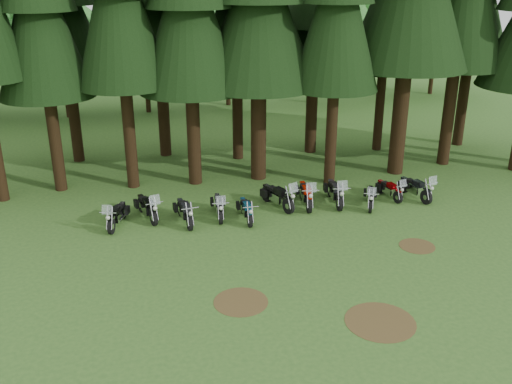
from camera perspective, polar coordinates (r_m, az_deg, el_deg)
ground at (r=21.27m, az=5.50°, el=-7.15°), size 120.00×120.00×0.00m
pine_back_4 at (r=32.58m, az=5.96°, el=18.04°), size 4.94×4.94×13.78m
decid_2 at (r=43.09m, az=-18.56°, el=13.50°), size 6.72×6.53×8.40m
decid_3 at (r=43.26m, az=-10.71°, el=13.65°), size 6.12×5.95×7.65m
decid_4 at (r=45.06m, az=-2.50°, el=14.11°), size 5.93×5.76×7.41m
decid_5 at (r=45.87m, az=6.25°, el=16.48°), size 8.45×8.21×10.56m
decid_6 at (r=49.55m, az=13.23°, el=15.23°), size 7.06×6.86×8.82m
decid_7 at (r=51.40m, az=18.27°, el=16.10°), size 8.44×8.20×10.55m
dirt_patch_0 at (r=18.95m, az=-1.53°, el=-10.92°), size 1.80×1.80×0.01m
dirt_patch_1 at (r=23.30m, az=15.80°, el=-5.22°), size 1.40×1.40×0.01m
dirt_patch_2 at (r=18.41m, az=12.31°, el=-12.56°), size 2.20×2.20×0.01m
motorcycle_0 at (r=24.63m, az=-13.74°, el=-2.34°), size 0.92×2.18×1.39m
motorcycle_1 at (r=25.06m, az=-10.82°, el=-1.58°), size 0.96×2.34×1.49m
motorcycle_2 at (r=24.42m, az=-7.14°, el=-2.06°), size 0.48×2.26×0.92m
motorcycle_3 at (r=24.87m, az=-3.73°, el=-1.50°), size 0.45×2.21×1.39m
motorcycle_4 at (r=24.52m, az=-0.99°, el=-1.87°), size 0.29×2.10×0.85m
motorcycle_5 at (r=25.77m, az=2.17°, el=-0.49°), size 1.19×2.38×1.54m
motorcycle_6 at (r=26.07m, az=5.00°, el=-0.30°), size 0.58×2.45×1.54m
motorcycle_7 at (r=26.44m, az=7.92°, el=-0.11°), size 0.57×2.46×1.55m
motorcycle_8 at (r=26.40m, az=11.37°, el=-0.55°), size 1.02×2.02×1.31m
motorcycle_9 at (r=27.55m, az=13.19°, el=0.20°), size 0.66×1.98×1.25m
motorcycle_10 at (r=27.82m, az=15.63°, el=0.32°), size 0.83×2.31×1.46m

